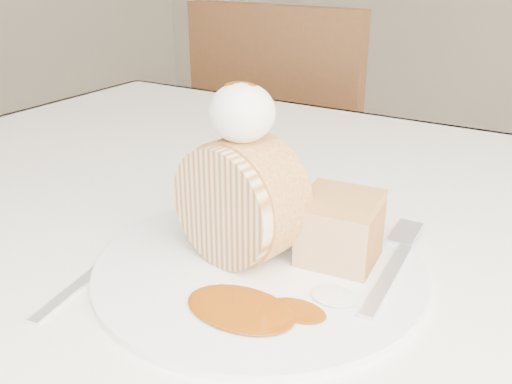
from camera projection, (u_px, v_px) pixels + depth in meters
The scene contains 10 objects.
table at pixel (342, 301), 0.63m from camera, with size 1.40×0.90×0.75m.
chair_far at pixel (293, 163), 1.45m from camera, with size 0.44×0.44×0.91m.
plate at pixel (260, 267), 0.52m from camera, with size 0.30×0.30×0.01m, color white.
roulade_slice at pixel (240, 201), 0.51m from camera, with size 0.11×0.11×0.06m, color beige.
cake_chunk at pixel (340, 232), 0.51m from camera, with size 0.07×0.06×0.06m, color tan.
whipped_cream at pixel (242, 113), 0.48m from camera, with size 0.06×0.06×0.05m, color white.
caramel_drizzle at pixel (241, 78), 0.47m from camera, with size 0.03×0.02×0.01m, color #863A05.
caramel_pool at pixel (240, 308), 0.45m from camera, with size 0.09×0.06×0.00m, color #863A05, non-canonical shape.
fork at pixel (388, 279), 0.49m from camera, with size 0.02×0.18×0.00m, color silver.
spoon at pixel (78, 286), 0.49m from camera, with size 0.02×0.14×0.00m, color silver.
Camera 1 is at (0.20, -0.31, 1.02)m, focal length 40.00 mm.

